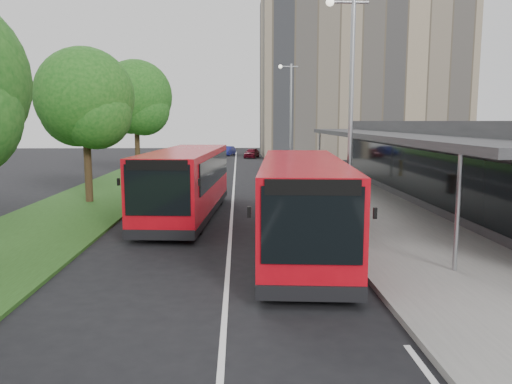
% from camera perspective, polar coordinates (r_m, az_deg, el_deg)
% --- Properties ---
extents(ground, '(120.00, 120.00, 0.00)m').
position_cam_1_polar(ground, '(15.87, -3.06, -6.47)').
color(ground, black).
rests_on(ground, ground).
extents(pavement, '(5.00, 80.00, 0.15)m').
position_cam_1_polar(pavement, '(36.03, 7.11, 1.81)').
color(pavement, slate).
rests_on(pavement, ground).
extents(grass_verge, '(5.00, 80.00, 0.10)m').
position_cam_1_polar(grass_verge, '(36.32, -13.60, 1.65)').
color(grass_verge, '#214115').
rests_on(grass_verge, ground).
extents(lane_centre_line, '(0.12, 70.00, 0.01)m').
position_cam_1_polar(lane_centre_line, '(30.62, -2.56, 0.62)').
color(lane_centre_line, silver).
rests_on(lane_centre_line, ground).
extents(kerb_dashes, '(0.12, 56.00, 0.01)m').
position_cam_1_polar(kerb_dashes, '(34.72, 2.96, 1.51)').
color(kerb_dashes, silver).
rests_on(kerb_dashes, ground).
extents(office_block, '(22.00, 12.00, 18.00)m').
position_cam_1_polar(office_block, '(59.18, 11.68, 12.80)').
color(office_block, gray).
rests_on(office_block, ground).
extents(station_building, '(7.70, 26.00, 4.00)m').
position_cam_1_polar(station_building, '(25.70, 22.28, 3.15)').
color(station_building, '#2D2D30').
rests_on(station_building, ground).
extents(tree_mid, '(4.65, 4.65, 7.48)m').
position_cam_1_polar(tree_mid, '(25.50, -18.95, 9.56)').
color(tree_mid, '#312313').
rests_on(tree_mid, ground).
extents(tree_far, '(5.18, 5.18, 8.32)m').
position_cam_1_polar(tree_far, '(37.16, -13.57, 10.02)').
color(tree_far, '#312313').
rests_on(tree_far, ground).
extents(lamp_post_near, '(1.44, 0.28, 8.00)m').
position_cam_1_polar(lamp_post_near, '(17.79, 10.54, 10.32)').
color(lamp_post_near, gray).
rests_on(lamp_post_near, pavement).
extents(lamp_post_far, '(1.44, 0.28, 8.00)m').
position_cam_1_polar(lamp_post_far, '(37.56, 3.87, 9.20)').
color(lamp_post_far, gray).
rests_on(lamp_post_far, pavement).
extents(bus_main, '(3.37, 10.18, 2.83)m').
position_cam_1_polar(bus_main, '(15.37, 5.28, -1.43)').
color(bus_main, '#BC0A15').
rests_on(bus_main, ground).
extents(bus_second, '(3.30, 10.08, 2.81)m').
position_cam_1_polar(bus_second, '(20.89, -7.97, 1.02)').
color(bus_second, '#BC0A15').
rests_on(bus_second, ground).
extents(litter_bin, '(0.60, 0.60, 1.01)m').
position_cam_1_polar(litter_bin, '(26.91, 8.23, 0.91)').
color(litter_bin, '#3C2318').
rests_on(litter_bin, pavement).
extents(bollard, '(0.23, 0.23, 1.13)m').
position_cam_1_polar(bollard, '(35.07, 6.03, 2.70)').
color(bollard, '#E4AD0C').
rests_on(bollard, pavement).
extents(car_near, '(2.04, 3.36, 1.07)m').
position_cam_1_polar(car_near, '(54.81, -0.49, 4.49)').
color(car_near, '#5B0D1B').
rests_on(car_near, ground).
extents(car_far, '(1.98, 3.43, 1.07)m').
position_cam_1_polar(car_far, '(58.79, -3.28, 4.72)').
color(car_far, navy).
rests_on(car_far, ground).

